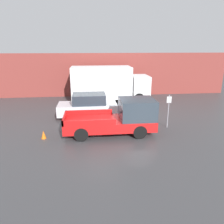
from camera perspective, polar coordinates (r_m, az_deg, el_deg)
name	(u,v)px	position (r m, az deg, el deg)	size (l,w,h in m)	color
ground_plane	(102,129)	(13.94, -2.55, -4.51)	(60.00, 60.00, 0.00)	#3D3D3F
building_wall	(96,75)	(22.90, -4.23, 9.64)	(28.00, 0.15, 4.38)	brown
pickup_truck	(120,118)	(13.01, 2.00, -1.53)	(5.34, 2.08, 2.09)	red
car	(88,106)	(16.01, -6.27, 1.63)	(4.25, 1.89, 1.77)	silver
delivery_truck	(108,83)	(20.28, -1.13, 7.54)	(7.08, 2.53, 3.27)	white
parking_sign	(168,109)	(14.27, 14.49, 0.67)	(0.30, 0.07, 2.16)	gray
traffic_cone	(44,135)	(13.09, -17.45, -5.66)	(0.28, 0.28, 0.47)	orange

